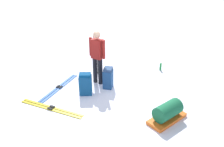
{
  "coord_description": "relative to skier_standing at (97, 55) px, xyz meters",
  "views": [
    {
      "loc": [
        2.71,
        5.44,
        3.7
      ],
      "look_at": [
        0.0,
        0.0,
        0.7
      ],
      "focal_mm": 38.77,
      "sensor_mm": 36.0,
      "label": 1
    }
  ],
  "objects": [
    {
      "name": "skier_standing",
      "position": [
        0.0,
        0.0,
        0.0
      ],
      "size": [
        0.37,
        0.5,
        1.7
      ],
      "color": "black",
      "rests_on": "ground_plane"
    },
    {
      "name": "ski_poles_planted_near",
      "position": [
        -0.18,
        -0.56,
        -0.18
      ],
      "size": [
        0.2,
        0.11,
        1.4
      ],
      "color": "black",
      "rests_on": "ground_plane"
    },
    {
      "name": "ski_pair_near",
      "position": [
        1.21,
        -0.22,
        -0.94
      ],
      "size": [
        1.53,
        1.33,
        0.05
      ],
      "color": "#2855A0",
      "rests_on": "ground_plane"
    },
    {
      "name": "backpack_bright",
      "position": [
        -0.16,
        0.41,
        -0.63
      ],
      "size": [
        0.42,
        0.43,
        0.65
      ],
      "color": "navy",
      "rests_on": "ground_plane"
    },
    {
      "name": "gear_sled",
      "position": [
        -0.74,
        2.57,
        -0.73
      ],
      "size": [
        1.11,
        0.68,
        0.49
      ],
      "color": "orange",
      "rests_on": "ground_plane"
    },
    {
      "name": "ski_pair_far",
      "position": [
        1.71,
        0.79,
        -0.94
      ],
      "size": [
        1.34,
        1.58,
        0.05
      ],
      "color": "#B49B14",
      "rests_on": "ground_plane"
    },
    {
      "name": "ground_plane",
      "position": [
        -0.06,
        0.88,
        -0.95
      ],
      "size": [
        80.0,
        80.0,
        0.0
      ],
      "primitive_type": "plane",
      "color": "white"
    },
    {
      "name": "thermos_bottle",
      "position": [
        -2.36,
        0.13,
        -0.82
      ],
      "size": [
        0.07,
        0.07,
        0.26
      ],
      "primitive_type": "cylinder",
      "color": "#1A7731",
      "rests_on": "ground_plane"
    },
    {
      "name": "backpack_large_dark",
      "position": [
        0.6,
        0.49,
        -0.63
      ],
      "size": [
        0.44,
        0.39,
        0.67
      ],
      "color": "navy",
      "rests_on": "ground_plane"
    }
  ]
}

